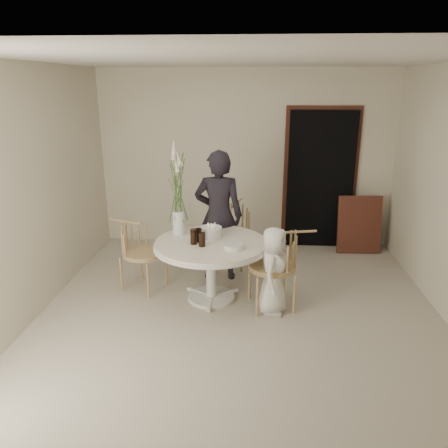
# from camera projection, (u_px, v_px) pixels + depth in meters

# --- Properties ---
(ground) EXTENTS (4.50, 4.50, 0.00)m
(ground) POSITION_uv_depth(u_px,v_px,m) (240.00, 310.00, 5.01)
(ground) COLOR beige
(ground) RESTS_ON ground
(room_shell) EXTENTS (4.50, 4.50, 4.50)m
(room_shell) POSITION_uv_depth(u_px,v_px,m) (241.00, 170.00, 4.51)
(room_shell) COLOR silver
(room_shell) RESTS_ON ground
(doorway) EXTENTS (1.00, 0.10, 2.10)m
(doorway) POSITION_uv_depth(u_px,v_px,m) (320.00, 180.00, 6.69)
(doorway) COLOR black
(doorway) RESTS_ON ground
(door_trim) EXTENTS (1.12, 0.03, 2.22)m
(door_trim) POSITION_uv_depth(u_px,v_px,m) (320.00, 176.00, 6.71)
(door_trim) COLOR #5A291F
(door_trim) RESTS_ON ground
(table) EXTENTS (1.33, 1.33, 0.73)m
(table) POSITION_uv_depth(u_px,v_px,m) (211.00, 251.00, 5.08)
(table) COLOR silver
(table) RESTS_ON ground
(picture_frame) EXTENTS (0.67, 0.23, 0.87)m
(picture_frame) POSITION_uv_depth(u_px,v_px,m) (359.00, 225.00, 6.59)
(picture_frame) COLOR #5A291F
(picture_frame) RESTS_ON ground
(chair_far) EXTENTS (0.56, 0.59, 0.87)m
(chair_far) POSITION_uv_depth(u_px,v_px,m) (235.00, 224.00, 6.20)
(chair_far) COLOR tan
(chair_far) RESTS_ON ground
(chair_right) EXTENTS (0.61, 0.58, 0.92)m
(chair_right) POSITION_uv_depth(u_px,v_px,m) (283.00, 258.00, 4.93)
(chair_right) COLOR tan
(chair_right) RESTS_ON ground
(chair_left) EXTENTS (0.62, 0.60, 0.87)m
(chair_left) POSITION_uv_depth(u_px,v_px,m) (135.00, 245.00, 5.42)
(chair_left) COLOR tan
(chair_left) RESTS_ON ground
(girl) EXTENTS (0.63, 0.42, 1.70)m
(girl) POSITION_uv_depth(u_px,v_px,m) (219.00, 216.00, 5.61)
(girl) COLOR black
(girl) RESTS_ON ground
(boy) EXTENTS (0.43, 0.56, 1.00)m
(boy) POSITION_uv_depth(u_px,v_px,m) (274.00, 271.00, 4.82)
(boy) COLOR white
(boy) RESTS_ON ground
(birthday_cake) EXTENTS (0.25, 0.25, 0.17)m
(birthday_cake) POSITION_uv_depth(u_px,v_px,m) (211.00, 232.00, 5.19)
(birthday_cake) COLOR white
(birthday_cake) RESTS_ON table
(cola_tumbler_a) EXTENTS (0.08, 0.08, 0.16)m
(cola_tumbler_a) POSITION_uv_depth(u_px,v_px,m) (194.00, 237.00, 4.95)
(cola_tumbler_a) COLOR black
(cola_tumbler_a) RESTS_ON table
(cola_tumbler_b) EXTENTS (0.10, 0.10, 0.16)m
(cola_tumbler_b) POSITION_uv_depth(u_px,v_px,m) (202.00, 240.00, 4.88)
(cola_tumbler_b) COLOR black
(cola_tumbler_b) RESTS_ON table
(cola_tumbler_c) EXTENTS (0.10, 0.10, 0.17)m
(cola_tumbler_c) POSITION_uv_depth(u_px,v_px,m) (194.00, 237.00, 4.96)
(cola_tumbler_c) COLOR black
(cola_tumbler_c) RESTS_ON table
(cola_tumbler_d) EXTENTS (0.09, 0.09, 0.16)m
(cola_tumbler_d) POSITION_uv_depth(u_px,v_px,m) (199.00, 235.00, 5.02)
(cola_tumbler_d) COLOR black
(cola_tumbler_d) RESTS_ON table
(plate_stack) EXTENTS (0.29, 0.29, 0.06)m
(plate_stack) POSITION_uv_depth(u_px,v_px,m) (234.00, 246.00, 4.82)
(plate_stack) COLOR silver
(plate_stack) RESTS_ON table
(flower_vase) EXTENTS (0.15, 0.15, 1.14)m
(flower_vase) POSITION_uv_depth(u_px,v_px,m) (178.00, 193.00, 5.15)
(flower_vase) COLOR silver
(flower_vase) RESTS_ON table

